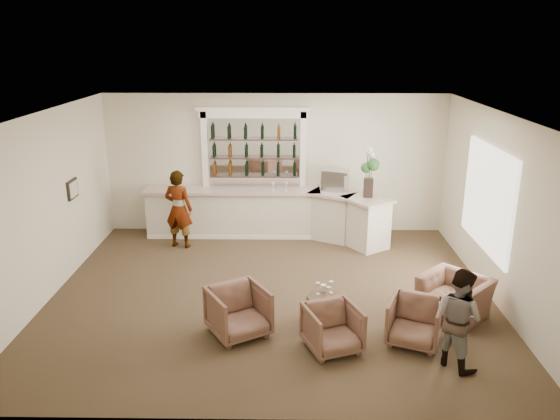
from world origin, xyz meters
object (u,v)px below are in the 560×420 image
(sommelier, at_px, (179,209))
(flower_vase, at_px, (369,169))
(armchair_center, at_px, (332,328))
(armchair_left, at_px, (238,312))
(cocktail_table, at_px, (325,309))
(armchair_right, at_px, (415,322))
(espresso_machine, at_px, (335,180))
(guest, at_px, (458,318))
(bar_counter, at_px, (268,214))
(armchair_far, at_px, (454,296))

(sommelier, height_order, flower_vase, flower_vase)
(sommelier, height_order, armchair_center, sommelier)
(armchair_left, relative_size, armchair_center, 1.11)
(cocktail_table, bearing_deg, flower_vase, 72.05)
(armchair_right, xyz_separation_m, espresso_machine, (-0.87, 4.73, 1.02))
(armchair_left, bearing_deg, guest, -44.65)
(bar_counter, xyz_separation_m, armchair_far, (3.30, -3.75, -0.23))
(bar_counter, distance_m, guest, 5.99)
(sommelier, xyz_separation_m, armchair_right, (4.39, -4.01, -0.52))
(armchair_center, xyz_separation_m, espresso_machine, (0.41, 4.95, 1.02))
(armchair_far, relative_size, flower_vase, 0.94)
(cocktail_table, xyz_separation_m, sommelier, (-3.04, 3.41, 0.63))
(armchair_left, height_order, armchair_center, armchair_left)
(armchair_right, xyz_separation_m, flower_vase, (-0.19, 4.17, 1.41))
(espresso_machine, relative_size, flower_vase, 0.49)
(guest, relative_size, armchair_center, 1.92)
(armchair_center, relative_size, armchair_right, 0.98)
(sommelier, bearing_deg, armchair_right, 153.04)
(bar_counter, distance_m, armchair_left, 4.47)
(guest, xyz_separation_m, flower_vase, (-0.64, 4.75, 1.02))
(armchair_right, bearing_deg, flower_vase, 114.72)
(guest, bearing_deg, armchair_left, 39.69)
(bar_counter, bearing_deg, armchair_right, -62.56)
(espresso_machine, xyz_separation_m, flower_vase, (0.68, -0.56, 0.39))
(guest, height_order, espresso_machine, espresso_machine)
(bar_counter, relative_size, guest, 3.82)
(bar_counter, bearing_deg, armchair_far, -48.70)
(armchair_left, height_order, armchair_right, armchair_left)
(armchair_center, distance_m, flower_vase, 4.73)
(armchair_far, bearing_deg, armchair_left, -124.25)
(guest, bearing_deg, armchair_far, -51.86)
(sommelier, distance_m, espresso_machine, 3.63)
(guest, bearing_deg, armchair_center, 41.72)
(bar_counter, relative_size, cocktail_table, 9.30)
(guest, height_order, armchair_left, guest)
(cocktail_table, xyz_separation_m, armchair_center, (0.06, -0.82, 0.11))
(bar_counter, relative_size, sommelier, 3.24)
(sommelier, xyz_separation_m, armchair_left, (1.66, -3.80, -0.49))
(guest, bearing_deg, bar_counter, -7.59)
(armchair_left, xyz_separation_m, flower_vase, (2.54, 3.96, 1.37))
(bar_counter, xyz_separation_m, guest, (2.88, -5.25, 0.17))
(guest, xyz_separation_m, armchair_left, (-3.19, 0.79, -0.35))
(armchair_left, bearing_deg, armchair_right, -35.13)
(cocktail_table, bearing_deg, armchair_right, -24.25)
(guest, xyz_separation_m, armchair_far, (0.41, 1.50, -0.41))
(bar_counter, height_order, guest, guest)
(cocktail_table, bearing_deg, sommelier, 131.76)
(armchair_left, bearing_deg, bar_counter, 55.38)
(sommelier, relative_size, armchair_far, 1.68)
(flower_vase, bearing_deg, bar_counter, 167.40)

